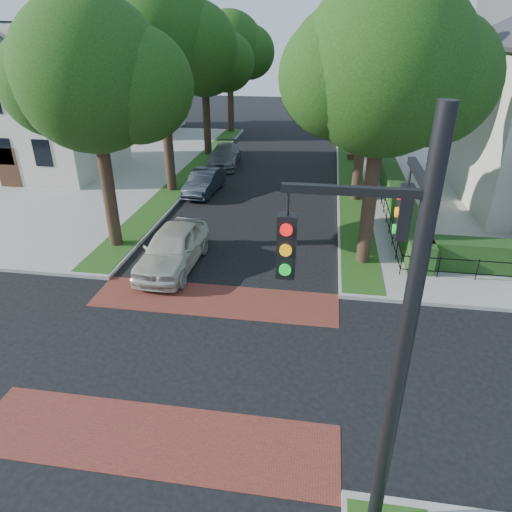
{
  "coord_description": "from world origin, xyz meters",
  "views": [
    {
      "loc": [
        3.69,
        -10.66,
        8.91
      ],
      "look_at": [
        1.43,
        3.86,
        1.6
      ],
      "focal_mm": 32.0,
      "sensor_mm": 36.0,
      "label": 1
    }
  ],
  "objects_px": {
    "traffic_signal": "(391,325)",
    "parked_car_middle": "(204,182)",
    "parked_car_front": "(173,248)",
    "parked_car_rear": "(224,156)"
  },
  "relations": [
    {
      "from": "traffic_signal",
      "to": "parked_car_rear",
      "type": "xyz_separation_m",
      "value": [
        -8.49,
        25.74,
        -3.98
      ]
    },
    {
      "from": "traffic_signal",
      "to": "parked_car_rear",
      "type": "relative_size",
      "value": 1.59
    },
    {
      "from": "parked_car_front",
      "to": "parked_car_rear",
      "type": "bearing_deg",
      "value": 96.21
    },
    {
      "from": "traffic_signal",
      "to": "parked_car_middle",
      "type": "distance_m",
      "value": 21.59
    },
    {
      "from": "parked_car_front",
      "to": "parked_car_middle",
      "type": "bearing_deg",
      "value": 98.44
    },
    {
      "from": "parked_car_front",
      "to": "parked_car_rear",
      "type": "height_order",
      "value": "parked_car_front"
    },
    {
      "from": "parked_car_rear",
      "to": "parked_car_middle",
      "type": "bearing_deg",
      "value": -93.25
    },
    {
      "from": "parked_car_middle",
      "to": "parked_car_front",
      "type": "bearing_deg",
      "value": -78.74
    },
    {
      "from": "traffic_signal",
      "to": "parked_car_front",
      "type": "relative_size",
      "value": 1.58
    },
    {
      "from": "traffic_signal",
      "to": "parked_car_middle",
      "type": "bearing_deg",
      "value": 113.17
    }
  ]
}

